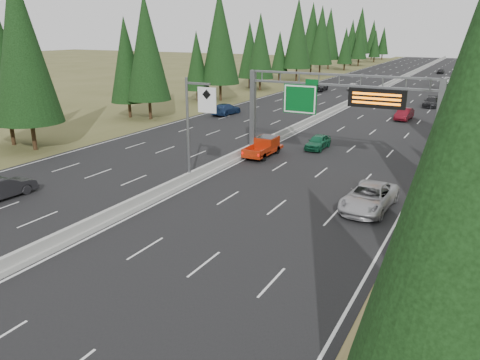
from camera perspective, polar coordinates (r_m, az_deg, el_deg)
name	(u,v)px	position (r m, az deg, el deg)	size (l,w,h in m)	color
road	(366,97)	(86.26, 15.17, 9.78)	(32.00, 260.00, 0.08)	black
shoulder_right	(479,104)	(84.02, 27.12, 8.24)	(3.60, 260.00, 0.06)	olive
shoulder_left	(274,91)	(91.96, 4.17, 10.81)	(3.60, 260.00, 0.06)	#494A22
median_barrier	(367,95)	(86.21, 15.19, 10.02)	(0.70, 260.00, 0.85)	#979791
sign_gantry	(345,107)	(40.06, 12.65, 8.74)	(16.75, 0.98, 7.80)	slate
hov_sign_pole	(194,124)	(34.67, -5.62, 6.79)	(2.80, 0.50, 8.00)	slate
tree_row_left	(227,42)	(83.59, -1.64, 16.48)	(12.02, 238.92, 18.77)	black
silver_minivan	(369,197)	(31.72, 15.46, -2.03)	(2.72, 5.90, 1.64)	#A5A4A9
red_pickup	(265,145)	(43.82, 3.07, 4.24)	(1.86, 5.21, 1.70)	black
car_ahead_green	(318,142)	(46.84, 9.49, 4.61)	(1.65, 4.11, 1.40)	#155C3B
car_ahead_dkred	(404,114)	(64.97, 19.38, 7.59)	(1.59, 4.55, 1.50)	#5F0D17
car_ahead_dkgrey	(431,102)	(77.62, 22.29, 8.79)	(2.02, 4.97, 1.44)	black
car_ahead_white	(447,80)	(112.35, 23.92, 11.03)	(2.30, 5.00, 1.39)	white
car_ahead_far	(441,71)	(137.63, 23.27, 12.09)	(1.50, 3.74, 1.27)	black
car_onc_near	(2,188)	(36.54, -27.00, -0.84)	(1.62, 4.65, 1.53)	black
car_onc_blue	(226,109)	(65.24, -1.72, 8.65)	(2.16, 5.30, 1.54)	navy
car_onc_white	(354,86)	(94.81, 13.68, 11.05)	(1.74, 4.32, 1.47)	#B2B2B2
car_onc_far	(319,87)	(92.33, 9.62, 11.14)	(2.49, 5.39, 1.50)	black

